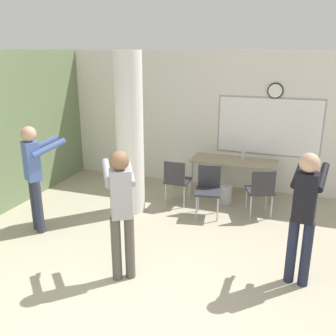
{
  "coord_description": "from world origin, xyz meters",
  "views": [
    {
      "loc": [
        1.36,
        -2.52,
        2.82
      ],
      "look_at": [
        -0.3,
        2.24,
        1.2
      ],
      "focal_mm": 40.0,
      "sensor_mm": 36.0,
      "label": 1
    }
  ],
  "objects": [
    {
      "name": "person_playing_side",
      "position": [
        1.55,
        1.87,
        1.0
      ],
      "size": [
        0.44,
        0.68,
        1.7
      ],
      "color": "#1E2338",
      "rests_on": "ground_plane"
    },
    {
      "name": "person_playing_front",
      "position": [
        -0.56,
        1.25,
        1.0
      ],
      "size": [
        0.59,
        0.68,
        1.69
      ],
      "color": "#514C47",
      "rests_on": "ground_plane"
    },
    {
      "name": "chair_table_front",
      "position": [
        0.02,
        3.48,
        0.51
      ],
      "size": [
        0.51,
        0.51,
        0.87
      ],
      "color": "#2D2D33",
      "rests_on": "ground_plane"
    },
    {
      "name": "support_pillar",
      "position": [
        -1.33,
        3.2,
        1.4
      ],
      "size": [
        0.47,
        0.47,
        2.8
      ],
      "color": "white",
      "rests_on": "ground_plane"
    },
    {
      "name": "waste_bin",
      "position": [
        0.22,
        4.05,
        0.18
      ],
      "size": [
        0.25,
        0.25,
        0.37
      ],
      "color": "#B2B2B7",
      "rests_on": "ground_plane"
    },
    {
      "name": "person_watching_back",
      "position": [
        -2.41,
        2.0,
        1.01
      ],
      "size": [
        0.6,
        0.69,
        1.71
      ],
      "color": "#2D3347",
      "rests_on": "ground_plane"
    },
    {
      "name": "wall_back",
      "position": [
        0.02,
        5.06,
        1.4
      ],
      "size": [
        8.0,
        0.15,
        2.8
      ],
      "color": "silver",
      "rests_on": "ground_plane"
    },
    {
      "name": "chair_table_left",
      "position": [
        -0.65,
        3.72,
        0.51
      ],
      "size": [
        0.45,
        0.45,
        0.87
      ],
      "color": "#2D2D33",
      "rests_on": "ground_plane"
    },
    {
      "name": "folding_table",
      "position": [
        0.28,
        4.55,
        0.68
      ],
      "size": [
        1.66,
        0.67,
        0.73
      ],
      "color": "tan",
      "rests_on": "ground_plane"
    },
    {
      "name": "chair_table_right",
      "position": [
        0.89,
        3.71,
        0.51
      ],
      "size": [
        0.56,
        0.56,
        0.87
      ],
      "color": "#2D2D33",
      "rests_on": "ground_plane"
    },
    {
      "name": "bottle_on_table",
      "position": [
        0.43,
        4.67,
        0.84
      ],
      "size": [
        0.06,
        0.06,
        0.27
      ],
      "color": "silver",
      "rests_on": "folding_table"
    }
  ]
}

